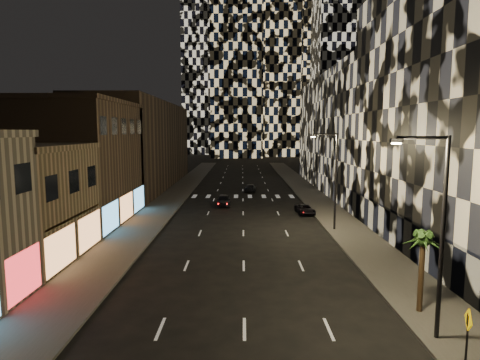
{
  "coord_description": "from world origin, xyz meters",
  "views": [
    {
      "loc": [
        -0.11,
        -7.01,
        9.32
      ],
      "look_at": [
        -0.26,
        20.22,
        6.0
      ],
      "focal_mm": 30.0,
      "sensor_mm": 36.0,
      "label": 1
    }
  ],
  "objects_px": {
    "car_dark_midlane": "(224,200)",
    "car_dark_oncoming": "(251,188)",
    "ped_sign": "(468,330)",
    "streetlight_near": "(438,224)",
    "streetlight_far": "(333,174)",
    "car_dark_rightlane": "(305,209)",
    "palm_tree": "(423,245)"
  },
  "relations": [
    {
      "from": "car_dark_midlane",
      "to": "ped_sign",
      "type": "relative_size",
      "value": 1.56
    },
    {
      "from": "car_dark_midlane",
      "to": "car_dark_rightlane",
      "type": "distance_m",
      "value": 10.68
    },
    {
      "from": "streetlight_near",
      "to": "car_dark_oncoming",
      "type": "bearing_deg",
      "value": 99.14
    },
    {
      "from": "car_dark_oncoming",
      "to": "palm_tree",
      "type": "distance_m",
      "value": 42.7
    },
    {
      "from": "car_dark_midlane",
      "to": "car_dark_oncoming",
      "type": "relative_size",
      "value": 1.02
    },
    {
      "from": "car_dark_oncoming",
      "to": "streetlight_far",
      "type": "bearing_deg",
      "value": 112.4
    },
    {
      "from": "streetlight_near",
      "to": "car_dark_oncoming",
      "type": "height_order",
      "value": "streetlight_near"
    },
    {
      "from": "streetlight_near",
      "to": "streetlight_far",
      "type": "height_order",
      "value": "same"
    },
    {
      "from": "car_dark_rightlane",
      "to": "car_dark_oncoming",
      "type": "bearing_deg",
      "value": 104.13
    },
    {
      "from": "streetlight_near",
      "to": "car_dark_midlane",
      "type": "relative_size",
      "value": 2.18
    },
    {
      "from": "car_dark_midlane",
      "to": "palm_tree",
      "type": "relative_size",
      "value": 0.98
    },
    {
      "from": "streetlight_near",
      "to": "car_dark_rightlane",
      "type": "distance_m",
      "value": 28.07
    },
    {
      "from": "streetlight_far",
      "to": "palm_tree",
      "type": "xyz_separation_m",
      "value": [
        0.65,
        -17.34,
        -1.72
      ]
    },
    {
      "from": "streetlight_near",
      "to": "ped_sign",
      "type": "height_order",
      "value": "streetlight_near"
    },
    {
      "from": "ped_sign",
      "to": "car_dark_midlane",
      "type": "bearing_deg",
      "value": 122.21
    },
    {
      "from": "ped_sign",
      "to": "car_dark_rightlane",
      "type": "bearing_deg",
      "value": 107.75
    },
    {
      "from": "streetlight_far",
      "to": "streetlight_near",
      "type": "bearing_deg",
      "value": -90.0
    },
    {
      "from": "streetlight_near",
      "to": "palm_tree",
      "type": "relative_size",
      "value": 2.13
    },
    {
      "from": "streetlight_far",
      "to": "car_dark_oncoming",
      "type": "xyz_separation_m",
      "value": [
        -7.16,
        24.53,
        -4.76
      ]
    },
    {
      "from": "streetlight_far",
      "to": "car_dark_rightlane",
      "type": "relative_size",
      "value": 2.36
    },
    {
      "from": "car_dark_rightlane",
      "to": "ped_sign",
      "type": "xyz_separation_m",
      "value": [
        1.3,
        -30.45,
        1.42
      ]
    },
    {
      "from": "car_dark_rightlane",
      "to": "palm_tree",
      "type": "bearing_deg",
      "value": -90.24
    },
    {
      "from": "streetlight_far",
      "to": "car_dark_midlane",
      "type": "bearing_deg",
      "value": 130.7
    },
    {
      "from": "car_dark_midlane",
      "to": "car_dark_oncoming",
      "type": "height_order",
      "value": "car_dark_midlane"
    },
    {
      "from": "car_dark_midlane",
      "to": "car_dark_oncoming",
      "type": "distance_m",
      "value": 12.51
    },
    {
      "from": "car_dark_oncoming",
      "to": "ped_sign",
      "type": "distance_m",
      "value": 47.92
    },
    {
      "from": "streetlight_near",
      "to": "ped_sign",
      "type": "bearing_deg",
      "value": -91.14
    },
    {
      "from": "car_dark_midlane",
      "to": "ped_sign",
      "type": "height_order",
      "value": "ped_sign"
    },
    {
      "from": "streetlight_near",
      "to": "car_dark_rightlane",
      "type": "bearing_deg",
      "value": 92.81
    },
    {
      "from": "streetlight_far",
      "to": "car_dark_rightlane",
      "type": "height_order",
      "value": "streetlight_far"
    },
    {
      "from": "streetlight_near",
      "to": "car_dark_oncoming",
      "type": "distance_m",
      "value": 45.35
    },
    {
      "from": "car_dark_oncoming",
      "to": "car_dark_rightlane",
      "type": "bearing_deg",
      "value": 115.07
    }
  ]
}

